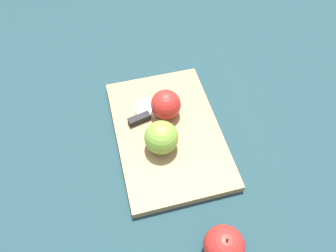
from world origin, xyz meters
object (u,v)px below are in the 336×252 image
knife (143,118)px  apple_half_left (161,138)px  apple_half_right (166,105)px  apple_whole (224,246)px

knife → apple_half_left: bearing=-87.5°
apple_half_right → knife: bearing=-51.9°
apple_whole → apple_half_left: bearing=8.9°
apple_half_right → knife: size_ratio=0.54×
apple_half_left → apple_half_right: 0.10m
apple_half_right → knife: apple_half_right is taller
apple_half_right → apple_whole: apple_half_right is taller
apple_half_left → apple_whole: 0.28m
apple_half_left → apple_whole: apple_half_left is taller
apple_half_left → knife: (0.09, 0.02, -0.03)m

